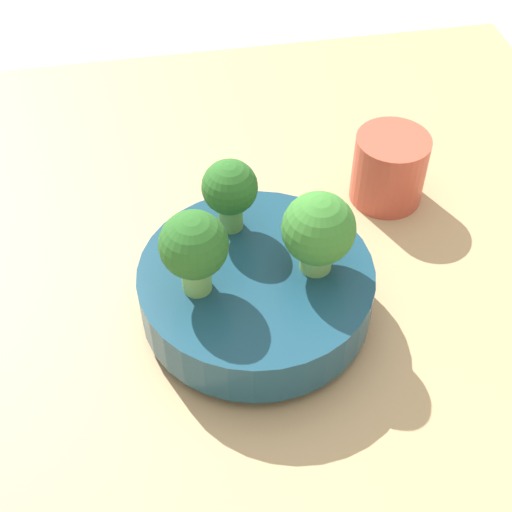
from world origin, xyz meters
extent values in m
plane|color=#ADA89E|center=(0.00, 0.00, 0.00)|extent=(6.00, 6.00, 0.00)
cube|color=tan|center=(0.00, 0.00, 0.02)|extent=(1.00, 0.87, 0.04)
cylinder|color=navy|center=(-0.01, -0.02, 0.05)|extent=(0.10, 0.10, 0.01)
cylinder|color=navy|center=(-0.01, -0.02, 0.08)|extent=(0.22, 0.22, 0.05)
cylinder|color=#609347|center=(-0.07, -0.04, 0.12)|extent=(0.02, 0.02, 0.03)
sphere|color=#286023|center=(-0.07, -0.04, 0.16)|extent=(0.05, 0.05, 0.05)
cylinder|color=#7AB256|center=(0.00, -0.08, 0.12)|extent=(0.03, 0.03, 0.03)
sphere|color=#286023|center=(0.00, -0.08, 0.16)|extent=(0.06, 0.06, 0.06)
cylinder|color=#7AB256|center=(-0.01, 0.03, 0.12)|extent=(0.03, 0.03, 0.03)
sphere|color=#387A2D|center=(-0.01, 0.03, 0.16)|extent=(0.07, 0.07, 0.07)
cylinder|color=#C64C38|center=(-0.15, 0.15, 0.08)|extent=(0.08, 0.08, 0.08)
camera|label=1|loc=(0.42, -0.10, 0.60)|focal=50.00mm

